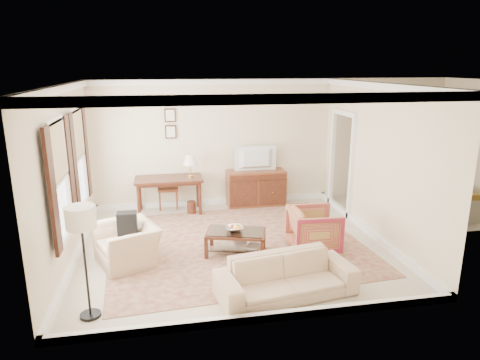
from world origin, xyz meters
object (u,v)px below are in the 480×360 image
object	(u,v)px
sofa	(286,271)
club_armchair	(127,238)
writing_desk	(169,183)
sideboard	(256,188)
coffee_table	(236,236)
striped_armchair	(314,228)
tv	(256,151)

from	to	relation	value
sofa	club_armchair	bearing A→B (deg)	137.66
writing_desk	sideboard	size ratio (longest dim) A/B	1.09
writing_desk	sofa	bearing A→B (deg)	-68.60
writing_desk	coffee_table	xyz separation A→B (m)	(1.08, -2.41, -0.37)
sideboard	striped_armchair	distance (m)	2.72
coffee_table	sofa	size ratio (longest dim) A/B	0.57
sideboard	coffee_table	distance (m)	2.75
tv	coffee_table	distance (m)	2.90
club_armchair	sofa	xyz separation A→B (m)	(2.28, -1.49, -0.06)
tv	coffee_table	size ratio (longest dim) A/B	0.82
coffee_table	sofa	world-z (taller)	sofa
sideboard	coffee_table	bearing A→B (deg)	-109.83
sofa	striped_armchair	bearing A→B (deg)	47.48
striped_armchair	writing_desk	bearing A→B (deg)	47.53
club_armchair	writing_desk	bearing A→B (deg)	140.06
writing_desk	sideboard	world-z (taller)	sideboard
sideboard	sofa	distance (m)	4.12
tv	sofa	xyz separation A→B (m)	(-0.47, -4.07, -0.91)
club_armchair	sofa	bearing A→B (deg)	34.13
writing_desk	club_armchair	bearing A→B (deg)	-107.22
writing_desk	sofa	xyz separation A→B (m)	(1.53, -3.91, -0.31)
writing_desk	striped_armchair	xyz separation A→B (m)	(2.46, -2.51, -0.27)
striped_armchair	club_armchair	distance (m)	3.21
writing_desk	sideboard	bearing A→B (deg)	5.04
striped_armchair	sofa	world-z (taller)	striped_armchair
striped_armchair	club_armchair	world-z (taller)	club_armchair
sideboard	coffee_table	size ratio (longest dim) A/B	1.19
tv	club_armchair	size ratio (longest dim) A/B	0.91
sideboard	tv	xyz separation A→B (m)	(0.00, -0.02, 0.88)
sideboard	sofa	xyz separation A→B (m)	(-0.47, -4.09, -0.03)
coffee_table	sofa	bearing A→B (deg)	-73.07
coffee_table	club_armchair	size ratio (longest dim) A/B	1.11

